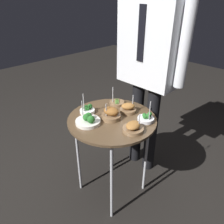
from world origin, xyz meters
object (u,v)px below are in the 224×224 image
at_px(bowl_roast_front_left, 133,128).
at_px(bowl_broccoli_back_left, 146,118).
at_px(serving_cart, 112,125).
at_px(bowl_roast_back_right, 111,114).
at_px(waiter_figure, 150,54).
at_px(bowl_broccoli_front_right, 88,120).
at_px(bowl_roast_mid_left, 128,108).
at_px(bowl_broccoli_near_rim, 87,110).
at_px(bowl_asparagus_front_center, 117,103).

xyz_separation_m(bowl_roast_front_left, bowl_broccoli_back_left, (-0.02, 0.16, -0.01)).
xyz_separation_m(serving_cart, bowl_roast_back_right, (-0.00, -0.01, 0.09)).
bearing_deg(waiter_figure, bowl_broccoli_front_right, -92.58).
bearing_deg(bowl_broccoli_back_left, bowl_broccoli_front_right, -129.08).
distance_m(bowl_roast_front_left, bowl_broccoli_back_left, 0.16).
distance_m(serving_cart, waiter_figure, 0.61).
xyz_separation_m(bowl_roast_mid_left, bowl_broccoli_near_rim, (-0.21, -0.22, -0.01)).
bearing_deg(bowl_broccoli_back_left, bowl_broccoli_near_rim, -149.92).
distance_m(bowl_roast_back_right, waiter_figure, 0.56).
bearing_deg(bowl_broccoli_back_left, bowl_asparagus_front_center, 174.23).
height_order(bowl_roast_front_left, waiter_figure, waiter_figure).
relative_size(bowl_roast_mid_left, bowl_asparagus_front_center, 0.93).
bearing_deg(serving_cart, bowl_broccoli_front_right, -110.66).
bearing_deg(bowl_roast_mid_left, bowl_roast_back_right, -98.05).
height_order(bowl_roast_back_right, bowl_broccoli_back_left, bowl_broccoli_back_left).
relative_size(bowl_roast_mid_left, waiter_figure, 0.08).
bearing_deg(bowl_broccoli_front_right, bowl_broccoli_near_rim, 143.58).
bearing_deg(waiter_figure, serving_cart, -85.41).
bearing_deg(bowl_roast_front_left, waiter_figure, 118.48).
bearing_deg(bowl_roast_back_right, waiter_figure, 94.16).
height_order(serving_cart, bowl_broccoli_back_left, bowl_broccoli_back_left).
distance_m(bowl_broccoli_front_right, waiter_figure, 0.70).
xyz_separation_m(serving_cart, bowl_broccoli_front_right, (-0.06, -0.17, 0.08)).
distance_m(bowl_roast_mid_left, bowl_broccoli_back_left, 0.17).
distance_m(bowl_roast_front_left, waiter_figure, 0.62).
bearing_deg(waiter_figure, bowl_roast_mid_left, -79.32).
bearing_deg(bowl_broccoli_back_left, serving_cart, -142.53).
height_order(bowl_broccoli_front_right, waiter_figure, waiter_figure).
distance_m(bowl_roast_back_right, bowl_roast_mid_left, 0.16).
distance_m(serving_cart, bowl_asparagus_front_center, 0.23).
bearing_deg(bowl_roast_front_left, bowl_broccoli_near_rim, -172.08).
xyz_separation_m(bowl_broccoli_front_right, bowl_roast_mid_left, (0.08, 0.31, 0.01)).
height_order(bowl_roast_back_right, bowl_broccoli_front_right, bowl_broccoli_front_right).
bearing_deg(waiter_figure, bowl_asparagus_front_center, -109.34).
distance_m(bowl_roast_mid_left, bowl_roast_front_left, 0.25).
height_order(serving_cart, bowl_asparagus_front_center, bowl_asparagus_front_center).
bearing_deg(bowl_asparagus_front_center, waiter_figure, 70.66).
bearing_deg(bowl_roast_mid_left, serving_cart, -97.44).
xyz_separation_m(serving_cart, bowl_broccoli_near_rim, (-0.19, -0.07, 0.08)).
distance_m(bowl_broccoli_front_right, bowl_asparagus_front_center, 0.35).
xyz_separation_m(bowl_roast_front_left, bowl_asparagus_front_center, (-0.34, 0.20, -0.01)).
distance_m(serving_cart, bowl_broccoli_near_rim, 0.22).
height_order(bowl_broccoli_near_rim, waiter_figure, waiter_figure).
height_order(bowl_roast_mid_left, bowl_roast_front_left, bowl_roast_mid_left).
height_order(bowl_broccoli_front_right, bowl_broccoli_near_rim, bowl_broccoli_near_rim).
bearing_deg(bowl_broccoli_near_rim, serving_cart, 21.27).
xyz_separation_m(bowl_roast_front_left, bowl_broccoli_near_rim, (-0.40, -0.06, -0.00)).
distance_m(serving_cart, bowl_broccoli_back_left, 0.25).
height_order(bowl_roast_back_right, bowl_asparagus_front_center, bowl_asparagus_front_center).
xyz_separation_m(serving_cart, bowl_roast_mid_left, (0.02, 0.15, 0.09)).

